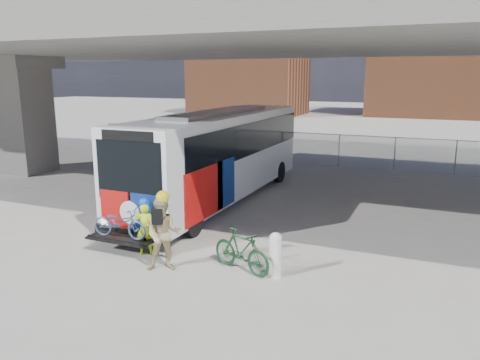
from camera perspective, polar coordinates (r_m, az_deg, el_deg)
The scene contains 9 objects.
ground at distance 16.22m, azimuth -0.30°, elevation -5.46°, with size 160.00×160.00×0.00m, color #9E9991.
bus at distance 19.00m, azimuth -2.50°, elevation 3.73°, with size 2.67×12.90×3.69m.
overpass at distance 19.22m, azimuth 4.68°, elevation 17.07°, with size 40.00×16.00×7.95m.
chainlink_fence at distance 27.10m, azimuth 9.95°, elevation 4.74°, with size 30.00×0.06×30.00m.
brick_buildings at distance 62.56m, azimuth 19.24°, elevation 12.23°, with size 54.00×22.00×12.00m.
bollard at distance 11.99m, azimuth 4.31°, elevation -8.90°, with size 0.31×0.31×1.19m.
cyclist_hivis at distance 13.63m, azimuth -11.51°, elevation -5.69°, with size 0.66×0.55×1.68m.
cyclist_tan at distance 12.39m, azimuth -9.28°, elevation -6.43°, with size 1.19×1.10×2.16m.
bike_parked at distance 12.33m, azimuth 0.16°, elevation -8.58°, with size 0.54×1.90×1.14m, color #133D1F.
Camera 1 is at (6.19, -14.13, 5.01)m, focal length 35.00 mm.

